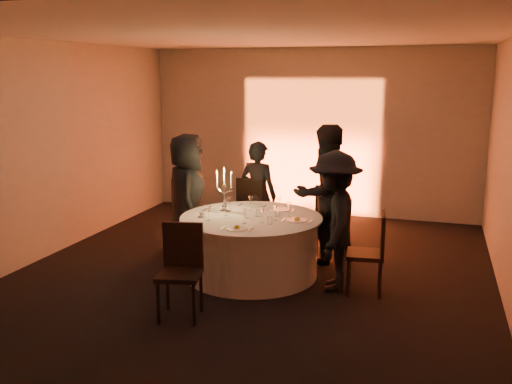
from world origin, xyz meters
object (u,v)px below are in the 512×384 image
(chair_back_left, at_px, (254,208))
(chair_front, at_px, (181,265))
(guest_back_left, at_px, (258,195))
(guest_back_right, at_px, (325,194))
(guest_left, at_px, (188,196))
(chair_back_right, at_px, (328,213))
(candelabra, at_px, (224,196))
(banquet_table, at_px, (251,246))
(chair_right, at_px, (372,248))
(guest_right, at_px, (334,221))
(coffee_cup, at_px, (202,215))
(chair_left, at_px, (183,212))

(chair_back_left, bearing_deg, chair_front, 105.28)
(guest_back_left, bearing_deg, guest_back_right, 175.08)
(guest_left, relative_size, guest_back_right, 0.92)
(chair_back_right, height_order, candelabra, candelabra)
(banquet_table, xyz_separation_m, chair_right, (1.54, -0.15, 0.16))
(chair_right, bearing_deg, guest_right, -97.03)
(chair_back_left, xyz_separation_m, candelabra, (-0.06, -1.08, 0.39))
(chair_back_left, bearing_deg, coffee_cup, 95.33)
(guest_back_right, bearing_deg, guest_right, 64.52)
(guest_right, relative_size, coffee_cup, 15.19)
(guest_left, bearing_deg, chair_left, 16.60)
(chair_right, bearing_deg, coffee_cup, -95.14)
(guest_back_left, relative_size, coffee_cup, 14.46)
(guest_back_right, height_order, guest_right, guest_back_right)
(chair_front, height_order, guest_left, guest_left)
(chair_back_right, bearing_deg, guest_left, -3.29)
(coffee_cup, distance_m, candelabra, 0.42)
(chair_front, bearing_deg, guest_left, 100.53)
(guest_back_right, bearing_deg, chair_back_right, -129.05)
(guest_left, xyz_separation_m, guest_back_left, (0.81, 0.71, -0.08))
(chair_left, bearing_deg, guest_left, -171.53)
(guest_left, xyz_separation_m, guest_right, (2.17, -0.61, -0.04))
(chair_left, relative_size, chair_back_left, 1.00)
(chair_back_right, xyz_separation_m, guest_back_right, (0.03, -0.45, 0.37))
(banquet_table, height_order, coffee_cup, coffee_cup)
(guest_back_left, height_order, candelabra, guest_back_left)
(banquet_table, xyz_separation_m, coffee_cup, (-0.59, -0.19, 0.42))
(banquet_table, xyz_separation_m, guest_right, (1.08, -0.14, 0.45))
(chair_back_right, bearing_deg, chair_right, 91.54)
(chair_back_left, height_order, chair_right, chair_back_left)
(chair_right, bearing_deg, guest_left, -109.37)
(guest_back_right, relative_size, candelabra, 3.18)
(chair_front, bearing_deg, guest_back_left, 77.20)
(banquet_table, height_order, chair_left, chair_left)
(guest_right, bearing_deg, chair_back_left, -141.12)
(chair_back_left, height_order, chair_front, chair_back_left)
(chair_front, height_order, coffee_cup, chair_front)
(chair_front, xyz_separation_m, guest_back_right, (1.10, 2.23, 0.38))
(coffee_cup, bearing_deg, chair_right, 1.06)
(chair_left, height_order, chair_front, chair_left)
(chair_right, relative_size, guest_back_left, 0.61)
(chair_front, bearing_deg, chair_left, 102.63)
(chair_back_left, relative_size, chair_back_right, 1.02)
(chair_back_right, distance_m, guest_back_right, 0.59)
(chair_left, xyz_separation_m, chair_back_right, (2.01, 0.61, -0.01))
(chair_front, relative_size, guest_right, 0.60)
(chair_back_right, xyz_separation_m, chair_front, (-1.07, -2.68, -0.01))
(chair_back_right, bearing_deg, guest_right, 75.92)
(coffee_cup, bearing_deg, candelabra, 62.99)
(coffee_cup, bearing_deg, chair_back_right, 47.85)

